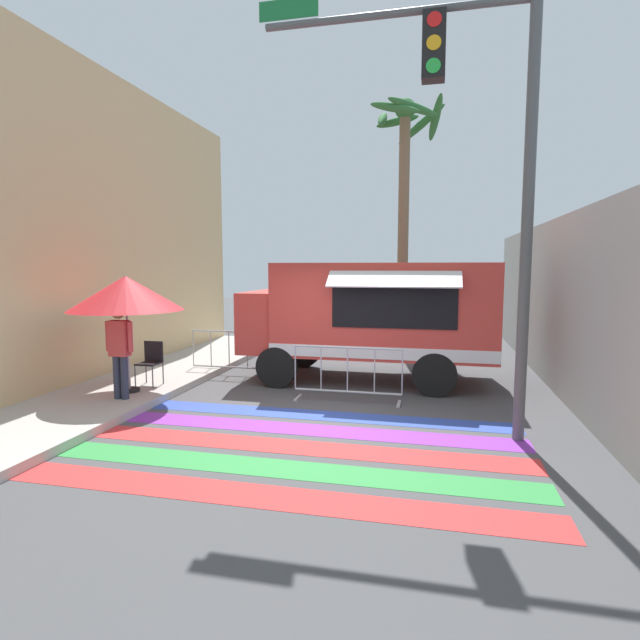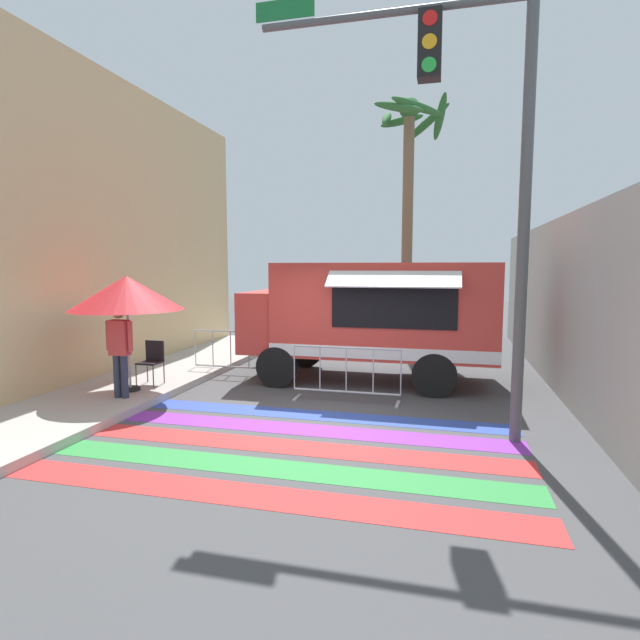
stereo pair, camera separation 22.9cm
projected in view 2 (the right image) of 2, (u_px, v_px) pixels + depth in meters
name	position (u px, v px, depth m)	size (l,w,h in m)	color
ground_plane	(316.00, 419.00, 8.20)	(60.00, 60.00, 0.00)	#4C4C4F
sidewalk_left	(50.00, 395.00, 9.47)	(4.40, 16.00, 0.14)	#B7B5AD
building_left_facade	(36.00, 219.00, 9.14)	(0.25, 16.00, 6.73)	#DBBC84
concrete_wall_right	(563.00, 305.00, 9.85)	(0.20, 16.00, 3.48)	gray
crosswalk_painted	(291.00, 447.00, 6.93)	(6.40, 3.60, 0.01)	red
food_truck	(367.00, 312.00, 10.85)	(5.32, 2.81, 2.57)	#D13D33
traffic_signal_pole	(472.00, 132.00, 6.87)	(3.95, 0.29, 6.41)	#515456
patio_umbrella	(127.00, 293.00, 9.33)	(2.09, 2.09, 2.19)	black
folding_chair	(152.00, 358.00, 10.03)	(0.41, 0.41, 0.87)	#4C4C51
vendor_person	(120.00, 346.00, 8.91)	(0.53, 0.22, 1.66)	#2D3347
barricade_front	(346.00, 375.00, 9.20)	(2.03, 0.44, 1.04)	#B7BABF
barricade_side	(231.00, 353.00, 11.52)	(1.82, 0.44, 1.04)	#B7BABF
palm_tree	(410.00, 172.00, 14.55)	(2.24, 2.39, 7.34)	#7A664C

